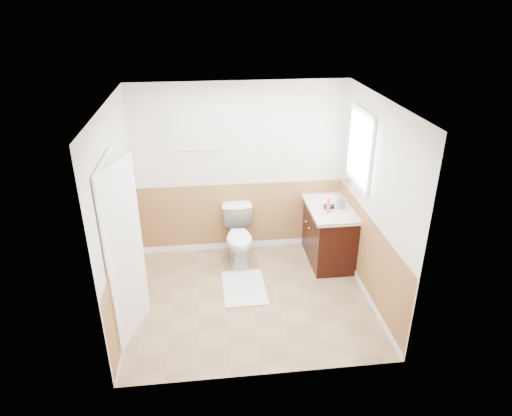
{
  "coord_description": "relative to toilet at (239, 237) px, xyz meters",
  "views": [
    {
      "loc": [
        -0.49,
        -4.73,
        3.55
      ],
      "look_at": [
        0.1,
        0.25,
        1.15
      ],
      "focal_mm": 31.89,
      "sensor_mm": 36.0,
      "label": 1
    }
  ],
  "objects": [
    {
      "name": "faucet",
      "position": [
        1.46,
        0.11,
        0.53
      ],
      "size": [
        0.02,
        0.02,
        0.14
      ],
      "primitive_type": "cylinder",
      "color": "#BCBDC3",
      "rests_on": "countertop"
    },
    {
      "name": "door_frame",
      "position": [
        -1.41,
        -1.35,
        0.64
      ],
      "size": [
        0.02,
        0.92,
        2.1
      ],
      "primitive_type": "cube",
      "color": "white",
      "rests_on": "wall_left"
    },
    {
      "name": "soap_dispenser",
      "position": [
        1.4,
        -0.17,
        0.55
      ],
      "size": [
        0.1,
        0.1,
        0.18
      ],
      "primitive_type": "imported",
      "rotation": [
        0.0,
        0.0,
        0.16
      ],
      "color": "gray",
      "rests_on": "countertop"
    },
    {
      "name": "vanity_knob_left",
      "position": [
        0.98,
        -0.14,
        0.16
      ],
      "size": [
        0.03,
        0.03,
        0.03
      ],
      "primitive_type": "sphere",
      "color": "silver",
      "rests_on": "vanity_cabinet"
    },
    {
      "name": "wainscot_right",
      "position": [
        1.55,
        -0.9,
        0.11
      ],
      "size": [
        0.0,
        2.6,
        2.6
      ],
      "primitive_type": "plane",
      "rotation": [
        1.57,
        0.0,
        -1.57
      ],
      "color": "#A47941",
      "rests_on": "floor"
    },
    {
      "name": "tp_holder_bar",
      "position": [
        -0.04,
        0.33,
        0.31
      ],
      "size": [
        0.14,
        0.02,
        0.02
      ],
      "primitive_type": "cylinder",
      "rotation": [
        0.0,
        1.57,
        0.0
      ],
      "color": "silver",
      "rests_on": "wall_back"
    },
    {
      "name": "vanity_knob_right",
      "position": [
        0.98,
        0.06,
        0.16
      ],
      "size": [
        0.03,
        0.03,
        0.03
      ],
      "primitive_type": "sphere",
      "color": "silver",
      "rests_on": "vanity_cabinet"
    },
    {
      "name": "sink_basin",
      "position": [
        1.28,
        0.11,
        0.47
      ],
      "size": [
        0.36,
        0.36,
        0.02
      ],
      "primitive_type": "cylinder",
      "color": "white",
      "rests_on": "countertop"
    },
    {
      "name": "tp_sheet",
      "position": [
        -0.04,
        0.33,
        0.2
      ],
      "size": [
        0.1,
        0.01,
        0.16
      ],
      "primitive_type": "cube",
      "color": "white",
      "rests_on": "tp_roll"
    },
    {
      "name": "towel_bar",
      "position": [
        -0.49,
        0.35,
        1.21
      ],
      "size": [
        0.62,
        0.02,
        0.02
      ],
      "primitive_type": "cylinder",
      "rotation": [
        0.0,
        1.57,
        0.0
      ],
      "color": "silver",
      "rests_on": "wall_back"
    },
    {
      "name": "wall_back",
      "position": [
        0.06,
        0.4,
        0.86
      ],
      "size": [
        3.0,
        0.0,
        3.0
      ],
      "primitive_type": "plane",
      "rotation": [
        1.57,
        0.0,
        0.0
      ],
      "color": "silver",
      "rests_on": "floor"
    },
    {
      "name": "hair_dryer_handle",
      "position": [
        1.2,
        -0.18,
        0.46
      ],
      "size": [
        0.03,
        0.03,
        0.07
      ],
      "primitive_type": "cylinder",
      "color": "black",
      "rests_on": "countertop"
    },
    {
      "name": "vanity_cabinet",
      "position": [
        1.28,
        -0.04,
        0.01
      ],
      "size": [
        0.55,
        1.1,
        0.8
      ],
      "primitive_type": "cube",
      "color": "black",
      "rests_on": "floor"
    },
    {
      "name": "toilet",
      "position": [
        0.0,
        0.0,
        0.0
      ],
      "size": [
        0.45,
        0.77,
        0.78
      ],
      "primitive_type": "imported",
      "rotation": [
        0.0,
        0.0,
        0.01
      ],
      "color": "white",
      "rests_on": "floor"
    },
    {
      "name": "wainscot_left",
      "position": [
        -1.42,
        -0.9,
        0.11
      ],
      "size": [
        0.0,
        2.6,
        2.6
      ],
      "primitive_type": "plane",
      "rotation": [
        1.57,
        0.0,
        1.57
      ],
      "color": "#A47941",
      "rests_on": "floor"
    },
    {
      "name": "floor",
      "position": [
        0.06,
        -0.9,
        -0.39
      ],
      "size": [
        3.0,
        3.0,
        0.0
      ],
      "primitive_type": "plane",
      "color": "#8C7051",
      "rests_on": "ground"
    },
    {
      "name": "lotion_bottle",
      "position": [
        1.18,
        -0.3,
        0.57
      ],
      "size": [
        0.05,
        0.05,
        0.22
      ],
      "primitive_type": "cylinder",
      "color": "#E73B8C",
      "rests_on": "countertop"
    },
    {
      "name": "mirror_panel",
      "position": [
        1.54,
        0.2,
        1.16
      ],
      "size": [
        0.02,
        0.35,
        0.9
      ],
      "primitive_type": "cube",
      "color": "silver",
      "rests_on": "wall_right"
    },
    {
      "name": "door",
      "position": [
        -1.34,
        -1.35,
        0.63
      ],
      "size": [
        0.29,
        0.78,
        2.04
      ],
      "primitive_type": "cube",
      "rotation": [
        0.0,
        0.0,
        -0.31
      ],
      "color": "white",
      "rests_on": "wall_left"
    },
    {
      "name": "wainscot_back",
      "position": [
        0.06,
        0.39,
        0.11
      ],
      "size": [
        3.0,
        0.0,
        3.0
      ],
      "primitive_type": "plane",
      "rotation": [
        1.57,
        0.0,
        0.0
      ],
      "color": "#A47941",
      "rests_on": "floor"
    },
    {
      "name": "bath_mat",
      "position": [
        0.0,
        -0.69,
        -0.38
      ],
      "size": [
        0.56,
        0.81,
        0.02
      ],
      "primitive_type": "cube",
      "rotation": [
        0.0,
        0.0,
        0.01
      ],
      "color": "white",
      "rests_on": "floor"
    },
    {
      "name": "tp_roll",
      "position": [
        -0.04,
        0.33,
        0.31
      ],
      "size": [
        0.1,
        0.11,
        0.11
      ],
      "primitive_type": "cylinder",
      "rotation": [
        0.0,
        1.57,
        0.0
      ],
      "color": "white",
      "rests_on": "tp_holder_bar"
    },
    {
      "name": "window_frame",
      "position": [
        1.53,
        -0.31,
        1.36
      ],
      "size": [
        0.04,
        0.8,
        1.0
      ],
      "primitive_type": "cube",
      "color": "white",
      "rests_on": "wall_right"
    },
    {
      "name": "wall_right",
      "position": [
        1.56,
        -0.9,
        0.86
      ],
      "size": [
        0.0,
        3.0,
        3.0
      ],
      "primitive_type": "plane",
      "rotation": [
        1.57,
        0.0,
        -1.57
      ],
      "color": "silver",
      "rests_on": "floor"
    },
    {
      "name": "ceiling",
      "position": [
        0.06,
        -0.9,
        2.11
      ],
      "size": [
        3.0,
        3.0,
        0.0
      ],
      "primitive_type": "plane",
      "rotation": [
        3.14,
        0.0,
        0.0
      ],
      "color": "white",
      "rests_on": "floor"
    },
    {
      "name": "wall_front",
      "position": [
        0.06,
        -2.2,
        0.86
      ],
      "size": [
        3.0,
        0.0,
        3.0
      ],
      "primitive_type": "plane",
      "rotation": [
        -1.57,
        0.0,
        0.0
      ],
      "color": "silver",
      "rests_on": "floor"
    },
    {
      "name": "wall_left",
      "position": [
        -1.44,
        -0.9,
        0.86
      ],
      "size": [
        0.0,
        3.0,
        3.0
      ],
      "primitive_type": "plane",
      "rotation": [
        1.57,
        0.0,
        1.57
      ],
      "color": "silver",
      "rests_on": "floor"
    },
    {
      "name": "countertop",
      "position": [
        1.27,
        -0.04,
        0.43
      ],
      "size": [
        0.6,
        1.15,
        0.05
      ],
      "primitive_type": "cube",
      "color": "silver",
      "rests_on": "vanity_cabinet"
    },
    {
      "name": "hair_dryer_body",
      "position": [
        1.23,
        -0.16,
        0.49
      ],
      "size": [
        0.14,
        0.07,
        0.07
      ],
      "primitive_type": "cylinder",
      "rotation": [
        0.0,
        1.57,
        0.0
      ],
      "color": "black",
      "rests_on": "countertop"
    },
    {
      "name": "window_glass",
      "position": [
        1.55,
        -0.31,
        1.36
      ],
      "size": [
        0.01,
        0.7,
        0.9
      ],
      "primitive_type": "cube",
      "color": "white",
      "rests_on": "wall_right"
    },
    {
      "name": "wainscot_front",
      "position": [
        0.06,
        -2.19,
        0.11
      ],
      "size": [
        3.0,
        0.0,
        3.0
      ],
      "primitive_type": "plane",
      "rotation": [
        -1.57,
        0.0,
        0.0
      ],
      "color": "#A47941",
      "rests_on": "floor"
    },
    {
      "name": "door_knob",
      "position": [
        -1.28,
        -1.02,
        0.56
      ],
      "size": [
        0.06,
        0.06,
        0.06
      ],
      "primitive_type": "sphere",
      "color": "silver",
      "rests_on": "door"
    }
  ]
}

